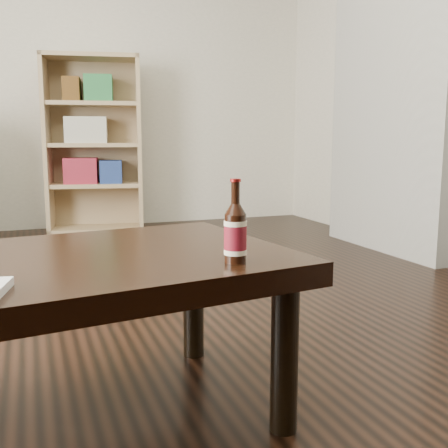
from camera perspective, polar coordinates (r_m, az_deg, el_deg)
name	(u,v)px	position (r m, az deg, el deg)	size (l,w,h in m)	color
floor	(66,362)	(2.01, -16.80, -14.17)	(5.00, 6.00, 0.01)	black
wall_back	(33,72)	(4.89, -20.08, 15.32)	(5.00, 0.02, 2.70)	beige
chimney_breast	(402,55)	(3.95, 18.79, 17.01)	(0.30, 1.20, 2.70)	white
bookshelf	(93,141)	(4.65, -14.08, 8.72)	(0.84, 0.50, 1.47)	tan
coffee_table	(46,284)	(1.43, -18.79, -6.16)	(1.35, 0.90, 0.47)	black
beer_bottle	(235,233)	(1.30, 1.24, -1.02)	(0.08, 0.08, 0.21)	black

